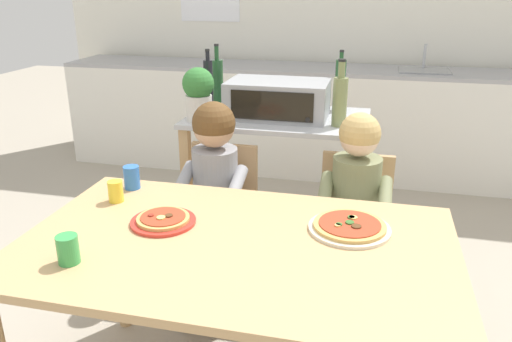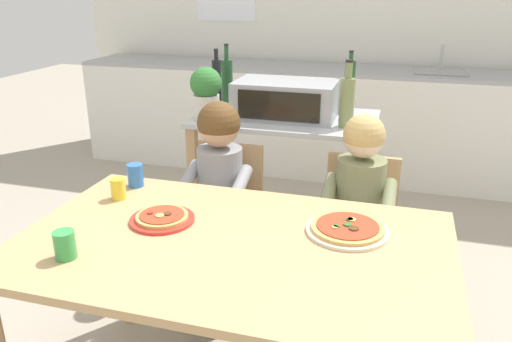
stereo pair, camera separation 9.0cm
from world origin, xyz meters
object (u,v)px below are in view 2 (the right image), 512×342
Objects in this scene: toaster_oven at (286,99)px; drinking_cup_blue at (135,175)px; bottle_tall_green_wine at (227,81)px; pizza_plate_cream at (347,229)px; bottle_slim_sauce at (347,101)px; drinking_cup_yellow at (118,189)px; dining_chair_left at (225,212)px; dining_table at (232,264)px; pizza_plate_red_rimmed at (162,218)px; child_in_olive_shirt at (358,204)px; child_in_grey_shirt at (216,182)px; bottle_clear_vinegar at (217,86)px; potted_herb_plant at (206,92)px; kitchen_island_cart at (285,168)px; drinking_cup_green at (65,245)px; dining_chair_right at (358,229)px; bottle_squat_spirits at (217,89)px; bottle_dark_olive_oil at (349,85)px.

toaster_oven reaches higher than drinking_cup_blue.
pizza_plate_cream is (0.86, -1.17, -0.27)m from bottle_tall_green_wine.
bottle_slim_sauce is at bearing -22.66° from bottle_tall_green_wine.
drinking_cup_yellow is at bearing -117.37° from toaster_oven.
toaster_oven is at bearing 60.49° from dining_chair_left.
bottle_slim_sauce reaches higher than dining_table.
toaster_oven is at bearing 78.49° from pizza_plate_red_rimmed.
child_in_grey_shirt is at bearing 179.42° from child_in_olive_shirt.
toaster_oven is at bearing 66.47° from child_in_grey_shirt.
potted_herb_plant is (-0.00, -0.15, -0.00)m from bottle_clear_vinegar.
kitchen_island_cart is 2.76× the size of bottle_clear_vinegar.
kitchen_island_cart reaches higher than dining_table.
bottle_clear_vinegar reaches higher than kitchen_island_cart.
bottle_clear_vinegar is 3.78× the size of drinking_cup_green.
bottle_tall_green_wine is at bearing 90.25° from drinking_cup_green.
pizza_plate_red_rimmed is at bearing 61.64° from drinking_cup_green.
kitchen_island_cart reaches higher than dining_chair_right.
bottle_squat_spirits is 2.99× the size of drinking_cup_green.
child_in_grey_shirt is at bearing -113.53° from toaster_oven.
bottle_dark_olive_oil is at bearing 96.88° from pizza_plate_cream.
kitchen_island_cart is at bearing 78.61° from pizza_plate_red_rimmed.
pizza_plate_cream is (0.45, -0.97, -0.23)m from toaster_oven.
bottle_clear_vinegar is at bearing -174.85° from kitchen_island_cart.
bottle_clear_vinegar is at bearing -160.00° from bottle_dark_olive_oil.
dining_table is at bearing 27.93° from drinking_cup_green.
bottle_clear_vinegar is 0.44× the size of dining_chair_left.
potted_herb_plant is at bearing -81.35° from bottle_squat_spirits.
pizza_plate_red_rimmed is 0.39m from drinking_cup_blue.
bottle_tall_green_wine is at bearing 86.01° from drinking_cup_yellow.
kitchen_island_cart is 2.75× the size of bottle_tall_green_wine.
potted_herb_plant is at bearing 128.38° from dining_chair_left.
bottle_dark_olive_oil is 1.43m from drinking_cup_yellow.
bottle_slim_sauce reaches higher than dining_chair_left.
bottle_clear_vinegar is at bearing 114.24° from dining_chair_left.
drinking_cup_blue is at bearing 169.03° from pizza_plate_cream.
drinking_cup_blue is 1.15× the size of drinking_cup_yellow.
bottle_dark_olive_oil reaches higher than drinking_cup_yellow.
kitchen_island_cart is 1.20× the size of dining_chair_left.
potted_herb_plant is (-0.39, -0.19, 0.45)m from kitchen_island_cart.
drinking_cup_blue is (-0.56, 0.36, 0.14)m from dining_table.
pizza_plate_red_rimmed is at bearing -112.01° from bottle_dark_olive_oil.
drinking_cup_blue reaches higher than drinking_cup_yellow.
dining_chair_right is at bearing 90.00° from pizza_plate_cream.
pizza_plate_red_rimmed is at bearing -47.09° from drinking_cup_blue.
bottle_squat_spirits is at bearing 100.16° from pizza_plate_red_rimmed.
kitchen_island_cart is 10.42× the size of drinking_cup_green.
dining_chair_right is at bearing -67.18° from bottle_slim_sauce.
pizza_plate_cream is (0.88, -1.06, -0.25)m from bottle_squat_spirits.
bottle_tall_green_wine is 1.49m from dining_table.
child_in_olive_shirt is at bearing -48.23° from toaster_oven.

